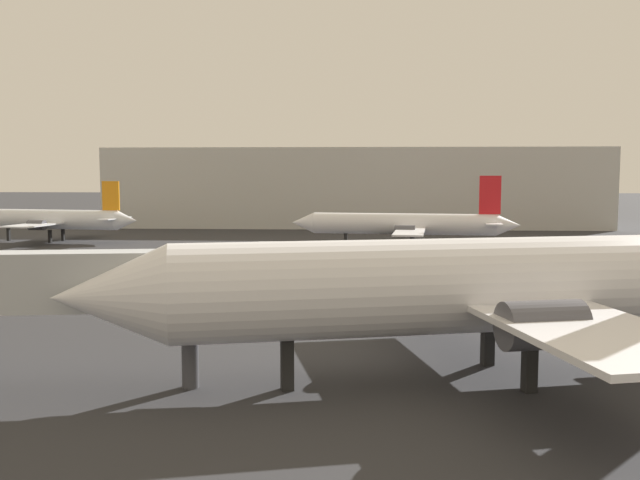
{
  "coord_description": "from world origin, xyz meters",
  "views": [
    {
      "loc": [
        2.11,
        -9.11,
        8.88
      ],
      "look_at": [
        -1.17,
        45.62,
        3.55
      ],
      "focal_mm": 38.87,
      "sensor_mm": 36.0,
      "label": 1
    }
  ],
  "objects": [
    {
      "name": "airplane_at_gate",
      "position": [
        7.47,
        20.51,
        4.11
      ],
      "size": [
        34.91,
        23.67,
        12.72
      ],
      "rotation": [
        0.0,
        0.0,
        3.38
      ],
      "color": "white",
      "rests_on": "ground_plane"
    },
    {
      "name": "airplane_far_left",
      "position": [
        7.34,
        72.83,
        2.86
      ],
      "size": [
        26.98,
        23.49,
        8.55
      ],
      "rotation": [
        0.0,
        0.0,
        3.03
      ],
      "color": "white",
      "rests_on": "ground_plane"
    },
    {
      "name": "airplane_far_right",
      "position": [
        -37.86,
        77.64,
        2.89
      ],
      "size": [
        24.59,
        17.5,
        7.84
      ],
      "rotation": [
        0.0,
        0.0,
        2.99
      ],
      "color": "silver",
      "rests_on": "ground_plane"
    },
    {
      "name": "jet_bridge",
      "position": [
        -9.94,
        17.72,
        4.44
      ],
      "size": [
        22.78,
        5.74,
        5.93
      ],
      "rotation": [
        0.0,
        0.0,
        0.16
      ],
      "color": "#B2B7BC",
      "rests_on": "ground_plane"
    },
    {
      "name": "terminal_building",
      "position": [
        0.92,
        111.35,
        6.42
      ],
      "size": [
        80.62,
        25.0,
        12.85
      ],
      "primitive_type": "cube",
      "color": "#B7B7B2",
      "rests_on": "ground_plane"
    }
  ]
}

